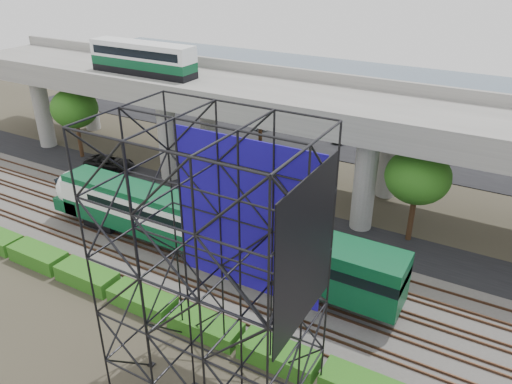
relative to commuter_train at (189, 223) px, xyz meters
The scene contains 13 objects.
ground 3.52m from the commuter_train, 96.65° to the right, with size 140.00×140.00×0.00m, color #474233.
ballast_bed 2.79m from the commuter_train, behind, with size 90.00×12.00×0.20m, color slate.
service_road 8.97m from the commuter_train, 91.57° to the left, with size 90.00×5.00×0.08m, color black.
parking_lot 32.13m from the commuter_train, 90.42° to the left, with size 90.00×18.00×0.08m, color black.
harbor_water 54.08m from the commuter_train, 90.25° to the left, with size 140.00×40.00×0.03m, color #405069.
rail_tracks 2.61m from the commuter_train, behind, with size 90.00×9.52×0.16m.
commuter_train is the anchor object (origin of this frame).
overpass 15.04m from the commuter_train, 95.52° to the left, with size 80.00×12.00×12.40m.
scaffold_tower 14.27m from the commuter_train, 47.65° to the right, with size 9.36×6.36×15.00m.
hedge_strip 6.76m from the commuter_train, 83.00° to the right, with size 34.60×1.80×1.20m.
trees 15.23m from the commuter_train, 109.08° to the left, with size 40.94×16.94×7.69m.
suv 19.23m from the commuter_train, 152.29° to the left, with size 2.42×5.25×1.46m, color black.
parked_cars 31.54m from the commuter_train, 91.59° to the left, with size 34.18×9.76×1.31m.
Camera 1 is at (20.24, -23.16, 21.31)m, focal length 35.00 mm.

